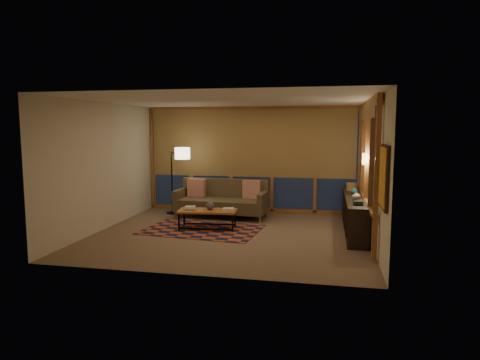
% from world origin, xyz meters
% --- Properties ---
extents(floor, '(5.50, 5.00, 0.01)m').
position_xyz_m(floor, '(0.00, 0.00, 0.00)').
color(floor, '#77624B').
rests_on(floor, ground).
extents(ceiling, '(5.50, 5.00, 0.01)m').
position_xyz_m(ceiling, '(0.00, 0.00, 2.70)').
color(ceiling, silver).
rests_on(ceiling, walls).
extents(walls, '(5.51, 5.01, 2.70)m').
position_xyz_m(walls, '(0.00, 0.00, 1.35)').
color(walls, beige).
rests_on(walls, floor).
extents(window_wall_back, '(5.30, 0.16, 2.60)m').
position_xyz_m(window_wall_back, '(0.00, 2.43, 1.35)').
color(window_wall_back, '#A16122').
rests_on(window_wall_back, walls).
extents(window_wall_right, '(0.16, 3.70, 2.60)m').
position_xyz_m(window_wall_right, '(2.68, 0.60, 1.35)').
color(window_wall_right, '#A16122').
rests_on(window_wall_right, walls).
extents(wall_art, '(0.06, 0.74, 0.94)m').
position_xyz_m(wall_art, '(2.71, -1.85, 1.45)').
color(wall_art, '#E14F2F').
rests_on(wall_art, walls).
extents(wall_sconce, '(0.12, 0.18, 0.22)m').
position_xyz_m(wall_sconce, '(2.62, 0.45, 1.55)').
color(wall_sconce, '#F9F0CC').
rests_on(wall_sconce, walls).
extents(sofa, '(2.24, 1.03, 0.90)m').
position_xyz_m(sofa, '(-0.59, 1.59, 0.45)').
color(sofa, '#433B24').
rests_on(sofa, floor).
extents(pillow_left, '(0.46, 0.19, 0.44)m').
position_xyz_m(pillow_left, '(-1.28, 1.79, 0.67)').
color(pillow_left, '#B62F13').
rests_on(pillow_left, sofa).
extents(pillow_right, '(0.47, 0.24, 0.45)m').
position_xyz_m(pillow_right, '(0.13, 1.78, 0.67)').
color(pillow_right, '#B62F13').
rests_on(pillow_right, sofa).
extents(area_rug, '(2.56, 1.84, 0.01)m').
position_xyz_m(area_rug, '(-0.68, 0.25, 0.01)').
color(area_rug, '#AB4820').
rests_on(area_rug, floor).
extents(coffee_table, '(1.29, 0.69, 0.41)m').
position_xyz_m(coffee_table, '(-0.59, 0.37, 0.21)').
color(coffee_table, '#A16122').
rests_on(coffee_table, floor).
extents(book_stack_a, '(0.30, 0.26, 0.08)m').
position_xyz_m(book_stack_a, '(-0.97, 0.33, 0.45)').
color(book_stack_a, beige).
rests_on(book_stack_a, coffee_table).
extents(book_stack_b, '(0.30, 0.26, 0.05)m').
position_xyz_m(book_stack_b, '(-0.14, 0.44, 0.44)').
color(book_stack_b, beige).
rests_on(book_stack_b, coffee_table).
extents(ceramic_pot, '(0.21, 0.21, 0.18)m').
position_xyz_m(ceramic_pot, '(-0.54, 0.41, 0.50)').
color(ceramic_pot, black).
rests_on(ceramic_pot, coffee_table).
extents(floor_lamp, '(0.67, 0.58, 1.69)m').
position_xyz_m(floor_lamp, '(-1.93, 1.82, 0.85)').
color(floor_lamp, black).
rests_on(floor_lamp, floor).
extents(bookshelf, '(0.40, 2.93, 0.73)m').
position_xyz_m(bookshelf, '(2.49, 0.79, 0.37)').
color(bookshelf, black).
rests_on(bookshelf, floor).
extents(basket, '(0.26, 0.26, 0.18)m').
position_xyz_m(basket, '(2.47, 1.69, 0.82)').
color(basket, olive).
rests_on(basket, bookshelf).
extents(teal_bowl, '(0.18, 0.18, 0.15)m').
position_xyz_m(teal_bowl, '(2.49, 1.08, 0.81)').
color(teal_bowl, '#226869').
rests_on(teal_bowl, bookshelf).
extents(vase, '(0.19, 0.19, 0.17)m').
position_xyz_m(vase, '(2.49, 0.41, 0.82)').
color(vase, tan).
rests_on(vase, bookshelf).
extents(shelf_book_stack, '(0.18, 0.24, 0.07)m').
position_xyz_m(shelf_book_stack, '(2.49, -0.14, 0.77)').
color(shelf_book_stack, beige).
rests_on(shelf_book_stack, bookshelf).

